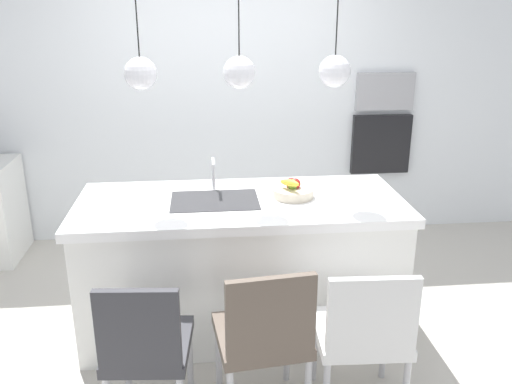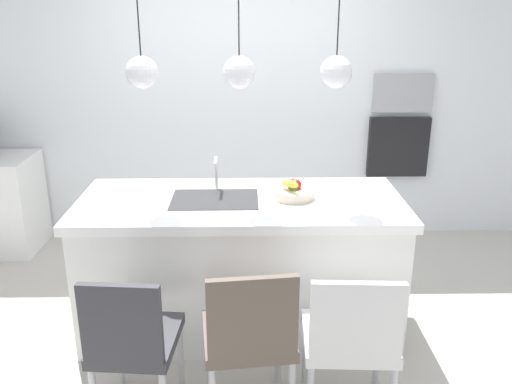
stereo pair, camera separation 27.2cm
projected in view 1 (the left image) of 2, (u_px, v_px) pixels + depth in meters
name	position (u px, v px, depth m)	size (l,w,h in m)	color
floor	(242.00, 323.00, 3.76)	(6.60, 6.60, 0.00)	#BCB7AD
back_wall	(227.00, 99.00, 4.89)	(6.00, 0.10, 2.60)	white
kitchen_island	(241.00, 264.00, 3.61)	(2.11, 0.90, 0.92)	white
sink_basin	(215.00, 201.00, 3.44)	(0.56, 0.40, 0.02)	#2D2D30
faucet	(213.00, 170.00, 3.60)	(0.02, 0.17, 0.22)	silver
fruit_bowl	(293.00, 190.00, 3.50)	(0.27, 0.27, 0.14)	beige
microwave	(385.00, 91.00, 4.94)	(0.54, 0.08, 0.34)	#9E9EA3
oven	(381.00, 144.00, 5.10)	(0.56, 0.08, 0.56)	black
chair_near	(146.00, 345.00, 2.69)	(0.46, 0.50, 0.89)	#333338
chair_middle	(264.00, 334.00, 2.74)	(0.51, 0.51, 0.92)	brown
chair_far	(363.00, 331.00, 2.79)	(0.49, 0.48, 0.88)	silver
pendant_light_left	(141.00, 73.00, 3.14)	(0.19, 0.19, 0.79)	silver
pendant_light_center	(239.00, 72.00, 3.19)	(0.19, 0.19, 0.79)	silver
pendant_light_right	(335.00, 71.00, 3.25)	(0.19, 0.19, 0.79)	silver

